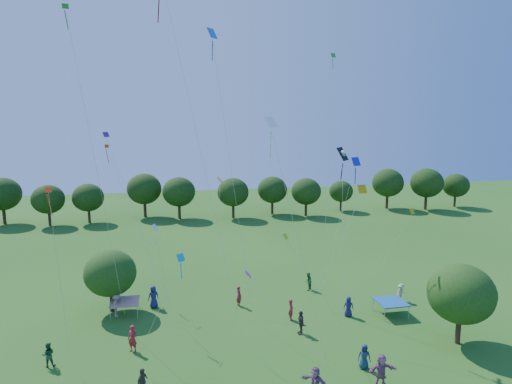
% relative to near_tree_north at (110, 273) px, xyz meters
% --- Properties ---
extents(near_tree_north, '(4.07, 4.07, 5.04)m').
position_rel_near_tree_north_xyz_m(near_tree_north, '(0.00, 0.00, 0.00)').
color(near_tree_north, '#422B19').
rests_on(near_tree_north, ground).
extents(near_tree_east, '(4.47, 4.47, 5.63)m').
position_rel_near_tree_north_xyz_m(near_tree_east, '(24.01, -9.88, 0.41)').
color(near_tree_east, '#422B19').
rests_on(near_tree_east, ground).
extents(treeline, '(88.01, 8.77, 6.77)m').
position_rel_near_tree_north_xyz_m(treeline, '(8.19, 31.99, 0.89)').
color(treeline, '#422B19').
rests_on(treeline, ground).
extents(tent_red_stripe, '(2.20, 2.20, 1.10)m').
position_rel_near_tree_north_xyz_m(tent_red_stripe, '(1.07, -0.80, -2.17)').
color(tent_red_stripe, red).
rests_on(tent_red_stripe, ground).
extents(tent_blue, '(2.20, 2.20, 1.10)m').
position_rel_near_tree_north_xyz_m(tent_blue, '(21.62, -4.80, -2.17)').
color(tent_blue, '#175499').
rests_on(tent_blue, ground).
extents(crowd_person_0, '(0.89, 0.73, 1.59)m').
position_rel_near_tree_north_xyz_m(crowd_person_0, '(18.24, -4.47, -2.41)').
color(crowd_person_0, '#1A1A4C').
rests_on(crowd_person_0, ground).
extents(crowd_person_1, '(0.81, 0.71, 1.83)m').
position_rel_near_tree_north_xyz_m(crowd_person_1, '(2.09, -6.79, -2.29)').
color(crowd_person_1, maroon).
rests_on(crowd_person_1, ground).
extents(crowd_person_2, '(0.81, 0.50, 1.57)m').
position_rel_near_tree_north_xyz_m(crowd_person_2, '(-2.97, -7.64, -2.42)').
color(crowd_person_2, '#214E31').
rests_on(crowd_person_2, ground).
extents(crowd_person_3, '(1.09, 0.82, 1.52)m').
position_rel_near_tree_north_xyz_m(crowd_person_3, '(23.71, -2.55, -2.44)').
color(crowd_person_3, '#B4AF90').
rests_on(crowd_person_3, ground).
extents(crowd_person_4, '(0.50, 1.04, 1.74)m').
position_rel_near_tree_north_xyz_m(crowd_person_4, '(13.76, -6.51, -2.33)').
color(crowd_person_4, '#3E3331').
rests_on(crowd_person_4, ground).
extents(crowd_person_5, '(1.55, 1.63, 1.77)m').
position_rel_near_tree_north_xyz_m(crowd_person_5, '(12.45, -13.77, -2.32)').
color(crowd_person_5, '#864E73').
rests_on(crowd_person_5, ground).
extents(crowd_person_6, '(0.89, 0.65, 1.61)m').
position_rel_near_tree_north_xyz_m(crowd_person_6, '(16.33, -11.62, -2.40)').
color(crowd_person_6, navy).
rests_on(crowd_person_6, ground).
extents(crowd_person_7, '(0.48, 0.67, 1.66)m').
position_rel_near_tree_north_xyz_m(crowd_person_7, '(13.66, -4.23, -2.37)').
color(crowd_person_7, maroon).
rests_on(crowd_person_7, ground).
extents(crowd_person_8, '(0.79, 0.90, 1.61)m').
position_rel_near_tree_north_xyz_m(crowd_person_8, '(16.75, 1.25, -2.40)').
color(crowd_person_8, '#214F25').
rests_on(crowd_person_8, ground).
extents(crowd_person_9, '(0.66, 1.26, 1.86)m').
position_rel_near_tree_north_xyz_m(crowd_person_9, '(0.49, -1.08, -2.27)').
color(crowd_person_9, '#A69684').
rests_on(crowd_person_9, ground).
extents(crowd_person_10, '(0.87, 1.06, 1.65)m').
position_rel_near_tree_north_xyz_m(crowd_person_10, '(2.97, -11.85, -2.38)').
color(crowd_person_10, '#453E37').
rests_on(crowd_person_10, ground).
extents(crowd_person_11, '(1.80, 0.71, 1.91)m').
position_rel_near_tree_north_xyz_m(crowd_person_11, '(16.58, -13.44, -2.25)').
color(crowd_person_11, '#8D5275').
rests_on(crowd_person_11, ground).
extents(crowd_person_12, '(1.03, 0.80, 1.85)m').
position_rel_near_tree_north_xyz_m(crowd_person_12, '(3.25, 0.08, -2.28)').
color(crowd_person_12, navy).
rests_on(crowd_person_12, ground).
extents(crowd_person_13, '(0.61, 0.73, 1.68)m').
position_rel_near_tree_north_xyz_m(crowd_person_13, '(10.13, -0.92, -2.36)').
color(crowd_person_13, maroon).
rests_on(crowd_person_13, ground).
extents(pirate_kite, '(1.43, 3.95, 11.97)m').
position_rel_near_tree_north_xyz_m(pirate_kite, '(16.95, -5.50, 9.36)').
color(pirate_kite, black).
extents(red_high_kite, '(4.94, 0.89, 23.39)m').
position_rel_near_tree_north_xyz_m(red_high_kite, '(5.32, -7.87, 17.20)').
color(red_high_kite, red).
extents(small_kite_0, '(0.53, 0.74, 10.27)m').
position_rel_near_tree_north_xyz_m(small_kite_0, '(-1.84, -8.70, 5.85)').
color(small_kite_0, red).
extents(small_kite_1, '(2.82, 1.60, 6.31)m').
position_rel_near_tree_north_xyz_m(small_kite_1, '(24.74, -0.94, 3.25)').
color(small_kite_1, '#D79D0B').
extents(small_kite_2, '(4.28, 1.22, 6.68)m').
position_rel_near_tree_north_xyz_m(small_kite_2, '(12.91, -8.46, 3.24)').
color(small_kite_2, '#D2E514').
extents(small_kite_3, '(2.66, 1.22, 21.03)m').
position_rel_near_tree_north_xyz_m(small_kite_3, '(-0.37, -4.38, 12.52)').
color(small_kite_3, '#267D16').
extents(small_kite_4, '(3.21, 2.62, 19.61)m').
position_rel_near_tree_north_xyz_m(small_kite_4, '(8.23, -5.89, 13.96)').
color(small_kite_4, blue).
extents(small_kite_5, '(4.47, 3.57, 4.90)m').
position_rel_near_tree_north_xyz_m(small_kite_5, '(9.91, -10.20, 2.13)').
color(small_kite_5, '#AF1DAD').
extents(small_kite_6, '(4.25, 2.35, 14.21)m').
position_rel_near_tree_north_xyz_m(small_kite_6, '(10.16, -14.95, 9.50)').
color(small_kite_6, white).
extents(small_kite_7, '(2.87, 1.73, 6.60)m').
position_rel_near_tree_north_xyz_m(small_kite_7, '(4.94, -10.80, 3.40)').
color(small_kite_7, '#0EA2D2').
extents(small_kite_8, '(5.07, 8.72, 11.62)m').
position_rel_near_tree_north_xyz_m(small_kite_8, '(0.81, 4.03, 6.21)').
color(small_kite_8, '#CB480B').
extents(small_kite_9, '(2.77, 2.40, 9.12)m').
position_rel_near_tree_north_xyz_m(small_kite_9, '(18.58, -4.46, 5.82)').
color(small_kite_9, '#D3970B').
extents(small_kite_10, '(0.96, 4.60, 9.05)m').
position_rel_near_tree_north_xyz_m(small_kite_10, '(8.93, 1.45, 5.60)').
color(small_kite_10, orange).
extents(small_kite_11, '(1.20, 1.76, 19.15)m').
position_rel_near_tree_north_xyz_m(small_kite_11, '(17.88, -0.16, 11.44)').
color(small_kite_11, green).
extents(small_kite_12, '(2.23, 2.56, 11.18)m').
position_rel_near_tree_north_xyz_m(small_kite_12, '(18.09, -4.40, 7.50)').
color(small_kite_12, '#161EE4').
extents(small_kite_13, '(5.23, 8.09, 12.75)m').
position_rel_near_tree_north_xyz_m(small_kite_13, '(0.75, 3.78, 7.53)').
color(small_kite_13, '#59178C').
extents(small_kite_14, '(0.98, 2.05, 6.64)m').
position_rel_near_tree_north_xyz_m(small_kite_14, '(3.82, -3.73, 3.61)').
color(small_kite_14, white).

